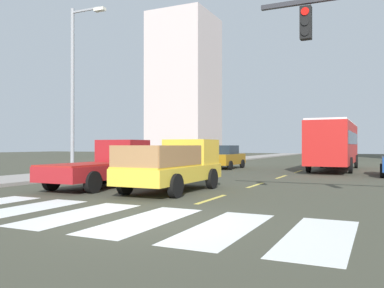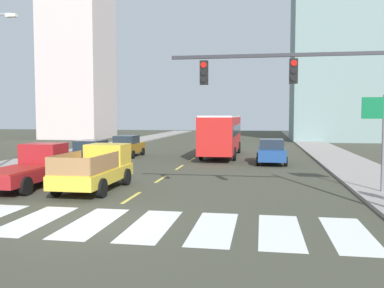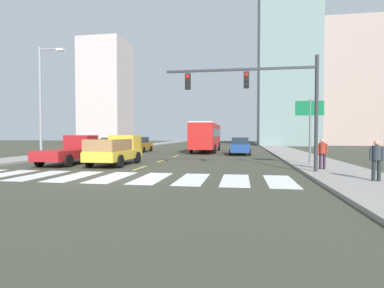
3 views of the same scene
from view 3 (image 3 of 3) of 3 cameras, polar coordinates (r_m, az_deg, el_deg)
ground_plane at (r=14.88m, az=-14.75°, el=-6.05°), size 160.00×160.00×0.00m
sidewalk_right at (r=31.91m, az=18.22°, el=-1.77°), size 3.72×110.00×0.15m
sidewalk_left at (r=35.81m, az=-19.10°, el=-1.40°), size 3.72×110.00×0.15m
crosswalk_stripe_1 at (r=17.99m, az=-31.80°, el=-4.90°), size 1.21×3.78×0.01m
crosswalk_stripe_2 at (r=16.79m, az=-26.84°, el=-5.28°), size 1.21×3.78×0.01m
crosswalk_stripe_3 at (r=15.75m, az=-21.17°, el=-5.66°), size 1.21×3.78×0.01m
crosswalk_stripe_4 at (r=14.88m, az=-14.75°, el=-6.04°), size 1.21×3.78×0.01m
crosswalk_stripe_5 at (r=14.21m, az=-7.63°, el=-6.36°), size 1.21×3.78×0.01m
crosswalk_stripe_6 at (r=13.78m, az=0.07°, el=-6.60°), size 1.21×3.78×0.01m
crosswalk_stripe_7 at (r=13.61m, az=8.12°, el=-6.72°), size 1.21×3.78×0.01m
crosswalk_stripe_8 at (r=13.71m, az=16.21°, el=-6.72°), size 1.21×3.78×0.01m
lane_dash_0 at (r=18.57m, az=-9.71°, el=-4.45°), size 0.16×2.40×0.01m
lane_dash_1 at (r=23.34m, az=-5.71°, el=-3.15°), size 0.16×2.40×0.01m
lane_dash_2 at (r=28.18m, az=-3.08°, el=-2.29°), size 0.16×2.40×0.01m
lane_dash_3 at (r=33.07m, az=-1.23°, el=-1.68°), size 0.16×2.40×0.01m
lane_dash_4 at (r=37.99m, az=0.14°, el=-1.23°), size 0.16×2.40×0.01m
lane_dash_5 at (r=42.93m, az=1.20°, el=-0.88°), size 0.16×2.40×0.01m
lane_dash_6 at (r=47.88m, az=2.04°, el=-0.60°), size 0.16×2.40×0.01m
lane_dash_7 at (r=52.84m, az=2.72°, el=-0.37°), size 0.16×2.40×0.01m
pickup_stakebed at (r=20.90m, az=-13.74°, el=-1.21°), size 2.18×5.20×1.96m
pickup_dark at (r=22.35m, az=-21.56°, el=-1.13°), size 2.18×5.20×1.96m
city_bus at (r=35.15m, az=2.68°, el=1.71°), size 2.72×10.80×3.32m
sedan_near_left at (r=29.62m, az=-14.32°, el=-0.49°), size 2.02×4.40×1.72m
sedan_near_right at (r=30.46m, az=9.00°, el=-0.39°), size 2.02×4.40×1.72m
sedan_mid at (r=35.50m, az=-9.77°, el=-0.08°), size 2.02×4.40×1.72m
traffic_signal_gantry at (r=16.31m, az=13.84°, el=9.28°), size 7.82×0.27×6.00m
direction_sign_green at (r=20.26m, az=21.22°, el=4.56°), size 1.70×0.12×4.20m
streetlight_left at (r=27.40m, az=-26.29°, el=7.81°), size 2.20×0.28×9.00m
pedestrian_waiting at (r=17.76m, az=23.24°, el=-1.25°), size 0.53×0.34×1.64m
pedestrian_walking at (r=14.26m, az=31.30°, el=-2.08°), size 0.53×0.34×1.64m
tower_tall_centre at (r=65.19m, az=-15.76°, el=9.14°), size 8.44×9.01×20.82m
block_mid_left at (r=60.30m, az=17.47°, el=13.37°), size 10.48×9.23×28.36m
block_mid_right at (r=66.78m, az=25.77°, el=9.87°), size 11.81×11.56×23.16m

